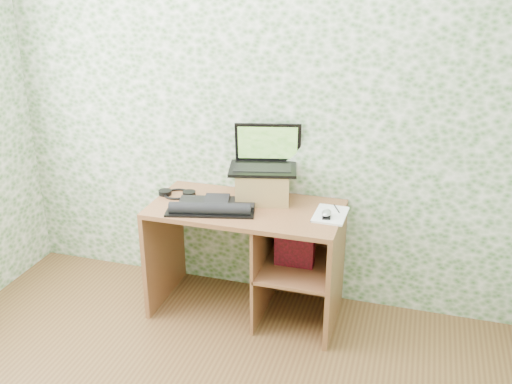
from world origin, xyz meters
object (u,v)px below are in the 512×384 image
(riser, at_px, (263,185))
(notepad, at_px, (330,215))
(laptop, at_px, (265,158))
(keyboard, at_px, (214,206))
(desk, at_px, (259,245))

(riser, xyz_separation_m, notepad, (0.46, -0.12, -0.09))
(notepad, bearing_deg, laptop, 161.28)
(riser, bearing_deg, keyboard, -134.70)
(laptop, relative_size, keyboard, 0.87)
(desk, relative_size, notepad, 4.45)
(laptop, bearing_deg, keyboard, -143.43)
(notepad, bearing_deg, desk, -179.60)
(laptop, bearing_deg, desk, -100.11)
(riser, distance_m, keyboard, 0.35)
(desk, distance_m, riser, 0.39)
(riser, relative_size, notepad, 1.24)
(riser, distance_m, notepad, 0.49)
(desk, relative_size, riser, 3.60)
(desk, bearing_deg, notepad, -0.79)
(laptop, bearing_deg, notepad, -33.45)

